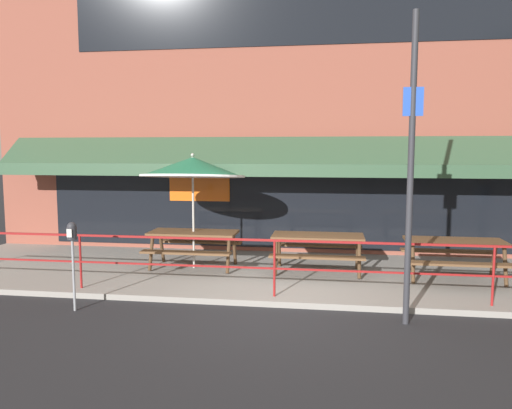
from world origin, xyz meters
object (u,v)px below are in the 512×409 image
at_px(picnic_table_left, 193,239).
at_px(parking_meter_near, 72,239).
at_px(picnic_table_centre, 318,243).
at_px(patio_umbrella_left, 193,168).
at_px(street_sign_pole, 411,168).
at_px(picnic_table_right, 455,248).

height_order(picnic_table_left, parking_meter_near, parking_meter_near).
height_order(picnic_table_centre, patio_umbrella_left, patio_umbrella_left).
bearing_deg(street_sign_pole, patio_umbrella_left, 147.03).
bearing_deg(picnic_table_left, parking_meter_near, -114.14).
height_order(picnic_table_right, parking_meter_near, parking_meter_near).
xyz_separation_m(picnic_table_left, picnic_table_centre, (2.55, -0.03, 0.00)).
bearing_deg(picnic_table_right, parking_meter_near, -158.84).
xyz_separation_m(picnic_table_left, picnic_table_right, (5.11, -0.24, 0.00)).
distance_m(picnic_table_left, street_sign_pole, 4.92).
relative_size(picnic_table_left, street_sign_pole, 0.40).
distance_m(picnic_table_right, street_sign_pole, 3.02).
xyz_separation_m(picnic_table_right, street_sign_pole, (-1.20, -2.28, 1.58)).
xyz_separation_m(picnic_table_centre, patio_umbrella_left, (-2.55, 0.05, 1.47)).
bearing_deg(patio_umbrella_left, parking_meter_near, -114.01).
xyz_separation_m(parking_meter_near, street_sign_pole, (5.11, 0.16, 1.14)).
bearing_deg(picnic_table_left, picnic_table_right, -2.69).
bearing_deg(patio_umbrella_left, picnic_table_centre, -1.04).
bearing_deg(picnic_table_left, patio_umbrella_left, 90.00).
xyz_separation_m(picnic_table_centre, parking_meter_near, (-3.76, -2.65, 0.44)).
relative_size(picnic_table_right, patio_umbrella_left, 0.76).
bearing_deg(parking_meter_near, picnic_table_centre, 35.23).
bearing_deg(picnic_table_left, picnic_table_centre, -0.67).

